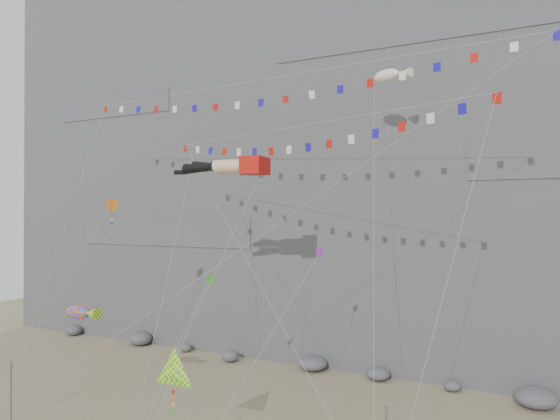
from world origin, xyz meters
name	(u,v)px	position (x,y,z in m)	size (l,w,h in m)	color
cliff	(368,116)	(0.00, 32.00, 25.00)	(80.00, 28.00, 50.00)	slate
talus_boulders	(313,364)	(0.00, 17.00, 0.60)	(60.00, 3.00, 1.20)	slate
anchor_pole_left	(11,392)	(-12.57, -3.45, 2.05)	(0.12, 0.12, 4.09)	slate
legs_kite	(230,167)	(-0.40, 4.35, 17.07)	(6.76, 13.60, 21.11)	red
flag_banner_upper	(273,78)	(1.20, 7.46, 23.67)	(36.79, 12.27, 30.14)	red
flag_banner_lower	(298,127)	(4.44, 5.07, 19.58)	(25.37, 12.56, 22.70)	red
harlequin_kite	(111,206)	(-10.66, 3.53, 14.47)	(5.33, 8.23, 16.80)	red
fish_windsock	(78,312)	(-9.38, -0.76, 7.17)	(7.59, 2.94, 9.50)	#FF540D
delta_kite	(173,374)	(1.74, -4.39, 5.47)	(2.65, 3.94, 7.28)	#FCEA0C
blimp_windsock	(386,77)	(8.09, 12.58, 24.12)	(5.60, 15.56, 28.34)	#F8ECCC
small_kite_a	(190,172)	(-5.05, 5.99, 17.04)	(5.10, 12.36, 21.54)	orange
small_kite_b	(318,256)	(5.62, 5.48, 11.11)	(3.50, 11.41, 15.83)	purple
small_kite_c	(209,282)	(-0.02, 1.27, 9.52)	(1.36, 8.38, 12.37)	green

